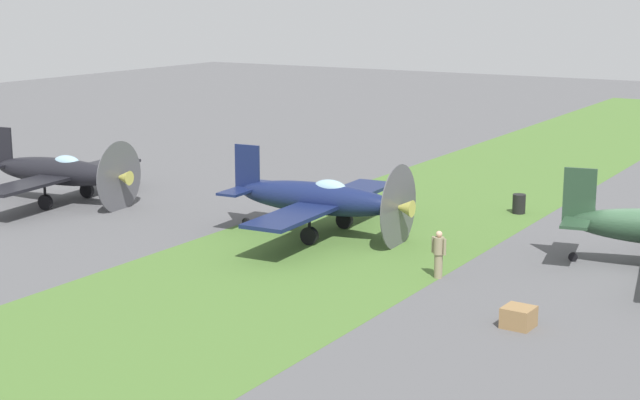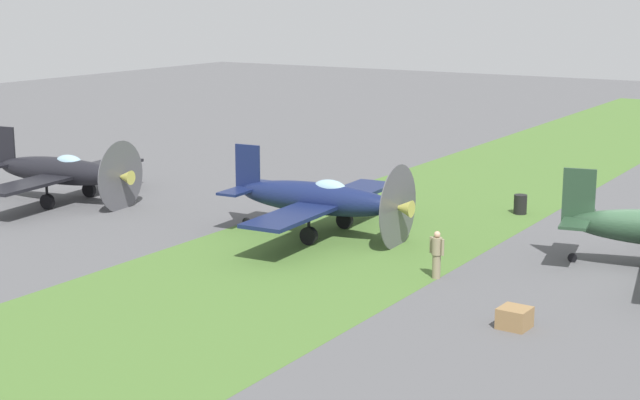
% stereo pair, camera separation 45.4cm
% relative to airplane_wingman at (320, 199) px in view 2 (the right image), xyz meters
% --- Properties ---
extents(ground_plane, '(160.00, 160.00, 0.00)m').
position_rel_airplane_wingman_xyz_m(ground_plane, '(-1.47, 12.38, -1.57)').
color(ground_plane, '#515154').
extents(grass_verge, '(120.00, 11.00, 0.01)m').
position_rel_airplane_wingman_xyz_m(grass_verge, '(-1.47, 1.47, -1.57)').
color(grass_verge, '#476B2D').
rests_on(grass_verge, ground).
extents(airplane_wingman, '(10.53, 8.33, 3.75)m').
position_rel_airplane_wingman_xyz_m(airplane_wingman, '(0.00, 0.00, 0.00)').
color(airplane_wingman, '#141E47').
rests_on(airplane_wingman, ground).
extents(airplane_trail, '(10.35, 8.21, 3.67)m').
position_rel_airplane_wingman_xyz_m(airplane_trail, '(0.97, -14.09, -0.04)').
color(airplane_trail, black).
rests_on(airplane_trail, ground).
extents(ground_crew_chief, '(0.38, 0.61, 1.73)m').
position_rel_airplane_wingman_xyz_m(ground_crew_chief, '(3.16, 6.87, -0.66)').
color(ground_crew_chief, '#847A5B').
rests_on(ground_crew_chief, ground).
extents(fuel_drum, '(0.60, 0.60, 0.90)m').
position_rel_airplane_wingman_xyz_m(fuel_drum, '(-8.33, 5.71, -1.12)').
color(fuel_drum, black).
rests_on(fuel_drum, ground).
extents(supply_crate, '(0.94, 0.94, 0.64)m').
position_rel_airplane_wingman_xyz_m(supply_crate, '(6.70, 11.16, -1.25)').
color(supply_crate, olive).
rests_on(supply_crate, ground).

